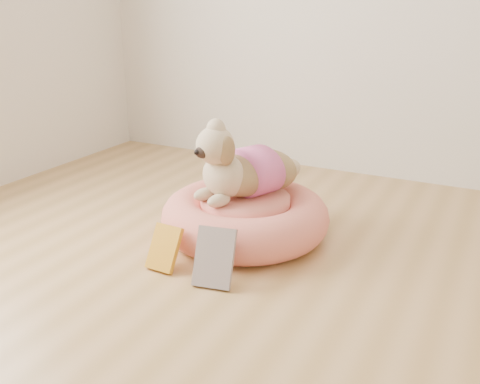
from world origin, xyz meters
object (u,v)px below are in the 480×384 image
at_px(book_yellow, 164,248).
at_px(book_white, 214,257).
at_px(dog, 242,155).
at_px(pet_bed, 245,217).

relative_size(book_yellow, book_white, 0.81).
height_order(dog, book_yellow, dog).
relative_size(dog, book_white, 2.22).
bearing_deg(pet_bed, book_yellow, -109.56).
distance_m(dog, book_white, 0.52).
height_order(pet_bed, book_white, book_white).
distance_m(dog, book_yellow, 0.53).
bearing_deg(book_yellow, pet_bed, 72.67).
xyz_separation_m(pet_bed, book_yellow, (-0.15, -0.41, -0.01)).
bearing_deg(pet_bed, book_white, -78.30).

